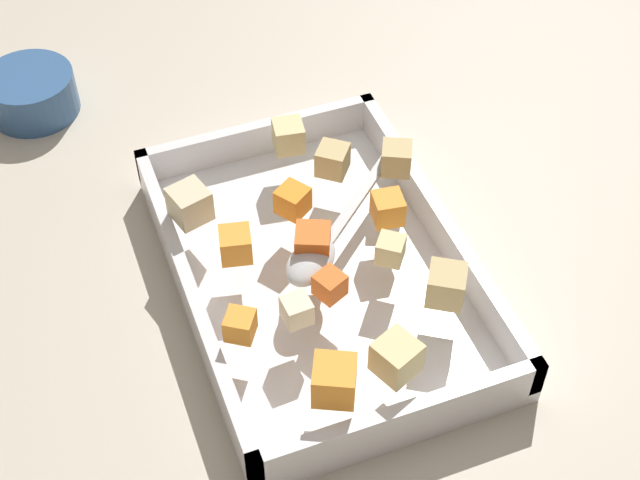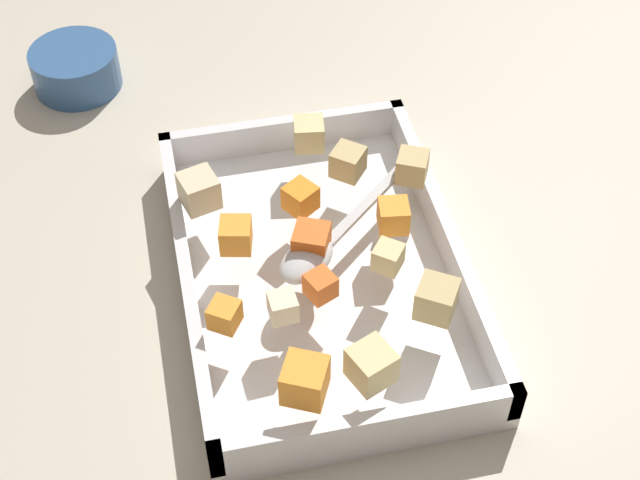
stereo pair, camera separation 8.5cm
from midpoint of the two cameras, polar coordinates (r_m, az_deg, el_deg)
name	(u,v)px [view 2 (the right image)]	position (r m, az deg, el deg)	size (l,w,h in m)	color
ground_plane	(328,273)	(0.90, 3.16, -2.18)	(4.00, 4.00, 0.00)	#BCB29E
baking_dish	(320,274)	(0.88, 2.74, -2.23)	(0.38, 0.26, 0.05)	silver
carrot_chunk_mid_left	(305,380)	(0.75, 2.36, -8.68)	(0.03, 0.03, 0.03)	orange
carrot_chunk_mid_right	(393,214)	(0.87, 7.21, 1.42)	(0.03, 0.03, 0.03)	orange
carrot_chunk_under_handle	(311,243)	(0.84, 2.36, -0.32)	(0.03, 0.03, 0.03)	orange
carrot_chunk_far_left	(224,315)	(0.79, -2.76, -4.73)	(0.02, 0.02, 0.02)	orange
carrot_chunk_corner_ne	(320,286)	(0.81, 3.02, -2.94)	(0.02, 0.02, 0.02)	orange
carrot_chunk_center	(236,235)	(0.85, -2.28, 0.13)	(0.03, 0.03, 0.03)	orange
carrot_chunk_near_spoon	(300,198)	(0.88, 1.56, 2.41)	(0.03, 0.03, 0.03)	orange
potato_chunk_near_left	(309,134)	(0.94, 1.91, 6.31)	(0.03, 0.03, 0.03)	#E0CC89
potato_chunk_corner_nw	(388,257)	(0.84, 7.04, -1.20)	(0.02, 0.02, 0.02)	#E0CC89
potato_chunk_far_right	(283,307)	(0.80, 0.78, -4.23)	(0.02, 0.02, 0.02)	beige
potato_chunk_corner_sw	(348,162)	(0.92, 4.36, 4.60)	(0.03, 0.03, 0.03)	tan
potato_chunk_rim_edge	(437,299)	(0.81, 10.07, -3.71)	(0.03, 0.03, 0.03)	tan
potato_chunk_back_center	(375,365)	(0.76, 6.56, -7.70)	(0.03, 0.03, 0.03)	#E0CC89
potato_chunk_near_right	(412,167)	(0.92, 8.25, 4.27)	(0.03, 0.03, 0.03)	tan
potato_chunk_corner_se	(199,191)	(0.88, -4.63, 2.86)	(0.03, 0.03, 0.03)	beige
serving_spoon	(316,252)	(0.84, 2.62, -0.87)	(0.15, 0.17, 0.02)	silver
small_prep_bowl	(76,68)	(1.12, -12.48, 10.00)	(0.10, 0.10, 0.05)	#33598C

